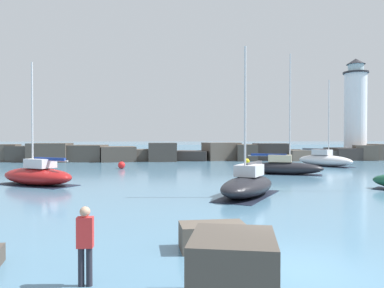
% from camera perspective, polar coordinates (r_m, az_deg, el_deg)
% --- Properties ---
extents(ground_plane, '(600.00, 600.00, 0.00)m').
position_cam_1_polar(ground_plane, '(10.43, 15.47, -17.84)').
color(ground_plane, teal).
extents(open_sea_beyond, '(400.00, 116.00, 0.01)m').
position_cam_1_polar(open_sea_beyond, '(114.26, -2.65, -0.67)').
color(open_sea_beyond, teal).
rests_on(open_sea_beyond, ground).
extents(breakwater_jetty, '(60.07, 6.88, 2.60)m').
position_cam_1_polar(breakwater_jetty, '(54.23, -0.87, -1.39)').
color(breakwater_jetty, '#423D38').
rests_on(breakwater_jetty, ground).
extents(lighthouse, '(4.43, 4.43, 15.46)m').
position_cam_1_polar(lighthouse, '(62.80, 23.64, 4.05)').
color(lighthouse, gray).
rests_on(lighthouse, ground).
extents(foreground_rocks, '(19.82, 7.76, 1.45)m').
position_cam_1_polar(foreground_rocks, '(10.18, 14.52, -15.36)').
color(foreground_rocks, brown).
rests_on(foreground_rocks, ground).
extents(sailboat_moored_0, '(5.09, 6.41, 8.44)m').
position_cam_1_polar(sailboat_moored_0, '(21.73, 8.48, -6.13)').
color(sailboat_moored_0, black).
rests_on(sailboat_moored_0, ground).
extents(sailboat_moored_1, '(6.53, 5.28, 8.70)m').
position_cam_1_polar(sailboat_moored_1, '(28.67, -22.47, -4.40)').
color(sailboat_moored_1, maroon).
rests_on(sailboat_moored_1, ground).
extents(sailboat_moored_3, '(7.04, 4.12, 10.90)m').
position_cam_1_polar(sailboat_moored_3, '(35.06, 13.77, -3.40)').
color(sailboat_moored_3, black).
rests_on(sailboat_moored_3, ground).
extents(sailboat_moored_4, '(5.60, 6.97, 10.01)m').
position_cam_1_polar(sailboat_moored_4, '(46.42, 19.52, -2.28)').
color(sailboat_moored_4, silver).
rests_on(sailboat_moored_4, ground).
extents(mooring_buoy_orange_near, '(0.77, 0.77, 0.97)m').
position_cam_1_polar(mooring_buoy_orange_near, '(40.97, -10.69, -3.18)').
color(mooring_buoy_orange_near, red).
rests_on(mooring_buoy_orange_near, ground).
extents(mooring_buoy_far_side, '(0.71, 0.71, 0.91)m').
position_cam_1_polar(mooring_buoy_far_side, '(47.63, 8.35, -2.62)').
color(mooring_buoy_far_side, yellow).
rests_on(mooring_buoy_far_side, ground).
extents(person_on_rocks, '(0.36, 0.24, 1.81)m').
position_cam_1_polar(person_on_rocks, '(9.05, -15.98, -14.04)').
color(person_on_rocks, '#282833').
rests_on(person_on_rocks, ground).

